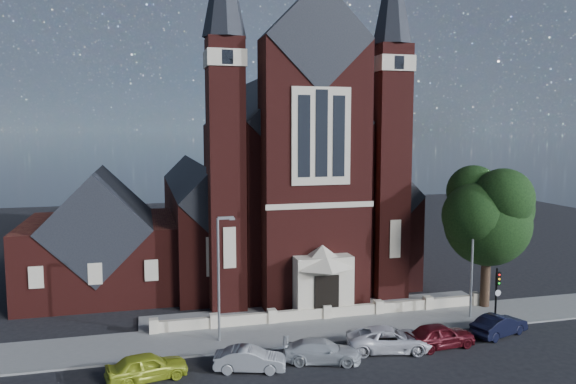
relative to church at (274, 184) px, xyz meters
name	(u,v)px	position (x,y,z in m)	size (l,w,h in m)	color
ground	(295,287)	(0.00, -7.94, -8.19)	(120.00, 120.00, 0.00)	black
pavement_strip	(336,329)	(0.00, -18.44, -8.19)	(60.00, 5.00, 0.12)	slate
forecourt_paving	(318,310)	(0.00, -14.44, -8.19)	(26.00, 3.00, 0.14)	slate
forecourt_wall	(326,319)	(0.00, -16.44, -8.19)	(24.00, 0.40, 0.90)	beige
church	(274,184)	(0.00, 0.00, 0.00)	(20.01, 34.90, 29.20)	#441512
parish_hall	(100,244)	(-16.00, -4.94, -4.17)	(12.00, 12.20, 10.24)	#441512
street_tree	(491,218)	(12.60, -17.23, -1.23)	(6.40, 6.60, 10.70)	black
street_lamp_left	(220,272)	(-7.91, -18.94, -3.59)	(1.16, 0.22, 8.09)	gray
street_lamp_right	(473,256)	(10.09, -18.94, -3.59)	(1.16, 0.22, 8.09)	gray
traffic_signal	(497,288)	(11.00, -20.52, -5.60)	(0.28, 0.42, 4.00)	black
car_lime_van	(147,367)	(-12.49, -23.31, -7.44)	(1.75, 4.35, 1.48)	#9EAC22
car_silver_a	(250,359)	(-6.89, -23.56, -7.53)	(1.40, 4.01, 1.32)	gray
car_silver_b	(322,351)	(-2.63, -23.46, -7.53)	(1.85, 4.54, 1.32)	#B5BABE
car_white_suv	(389,339)	(1.89, -22.87, -7.46)	(2.39, 5.19, 1.44)	white
car_dark_red	(440,335)	(5.14, -23.20, -7.42)	(1.80, 4.48, 1.53)	#4C0D13
car_navy	(499,325)	(9.96, -22.36, -7.48)	(1.49, 4.26, 1.40)	black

